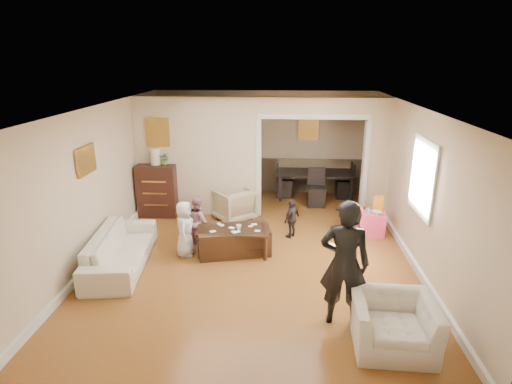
# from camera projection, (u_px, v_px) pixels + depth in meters

# --- Properties ---
(floor) EXTENTS (7.00, 7.00, 0.00)m
(floor) POSITION_uv_depth(u_px,v_px,m) (255.00, 249.00, 7.65)
(floor) COLOR #945726
(floor) RESTS_ON ground
(partition_left) EXTENTS (2.75, 0.18, 2.60)m
(partition_left) POSITION_uv_depth(u_px,v_px,m) (198.00, 157.00, 9.03)
(partition_left) COLOR beige
(partition_left) RESTS_ON ground
(partition_right) EXTENTS (0.55, 0.18, 2.60)m
(partition_right) POSITION_uv_depth(u_px,v_px,m) (377.00, 160.00, 8.80)
(partition_right) COLOR beige
(partition_right) RESTS_ON ground
(partition_header) EXTENTS (2.22, 0.18, 0.35)m
(partition_header) POSITION_uv_depth(u_px,v_px,m) (314.00, 106.00, 8.53)
(partition_header) COLOR beige
(partition_header) RESTS_ON partition_right
(window_pane) EXTENTS (0.03, 0.95, 1.10)m
(window_pane) POSITION_uv_depth(u_px,v_px,m) (423.00, 177.00, 6.62)
(window_pane) COLOR white
(window_pane) RESTS_ON ground
(framed_art_partition) EXTENTS (0.45, 0.03, 0.55)m
(framed_art_partition) POSITION_uv_depth(u_px,v_px,m) (158.00, 133.00, 8.82)
(framed_art_partition) COLOR brown
(framed_art_partition) RESTS_ON partition_left
(framed_art_sofa_wall) EXTENTS (0.03, 0.55, 0.40)m
(framed_art_sofa_wall) POSITION_uv_depth(u_px,v_px,m) (86.00, 160.00, 6.68)
(framed_art_sofa_wall) COLOR brown
(framed_art_alcove) EXTENTS (0.45, 0.03, 0.55)m
(framed_art_alcove) POSITION_uv_depth(u_px,v_px,m) (308.00, 128.00, 10.31)
(framed_art_alcove) COLOR brown
(sofa) EXTENTS (1.03, 2.16, 0.61)m
(sofa) POSITION_uv_depth(u_px,v_px,m) (121.00, 249.00, 6.97)
(sofa) COLOR silver
(sofa) RESTS_ON ground
(armchair_back) EXTENTS (1.06, 1.06, 0.70)m
(armchair_back) POSITION_uv_depth(u_px,v_px,m) (234.00, 205.00, 8.94)
(armchair_back) COLOR tan
(armchair_back) RESTS_ON ground
(armchair_front) EXTENTS (1.01, 0.90, 0.64)m
(armchair_front) POSITION_uv_depth(u_px,v_px,m) (394.00, 324.00, 4.99)
(armchair_front) COLOR silver
(armchair_front) RESTS_ON ground
(dresser) EXTENTS (0.85, 0.48, 1.16)m
(dresser) POSITION_uv_depth(u_px,v_px,m) (158.00, 190.00, 9.15)
(dresser) COLOR black
(dresser) RESTS_ON ground
(table_lamp) EXTENTS (0.22, 0.22, 0.36)m
(table_lamp) POSITION_uv_depth(u_px,v_px,m) (155.00, 156.00, 8.91)
(table_lamp) COLOR beige
(table_lamp) RESTS_ON dresser
(potted_plant) EXTENTS (0.25, 0.21, 0.27)m
(potted_plant) POSITION_uv_depth(u_px,v_px,m) (165.00, 158.00, 8.91)
(potted_plant) COLOR #507C37
(potted_plant) RESTS_ON dresser
(coffee_table) EXTENTS (1.38, 0.92, 0.48)m
(coffee_table) POSITION_uv_depth(u_px,v_px,m) (234.00, 240.00, 7.45)
(coffee_table) COLOR #392312
(coffee_table) RESTS_ON ground
(coffee_cup) EXTENTS (0.12, 0.12, 0.09)m
(coffee_cup) POSITION_uv_depth(u_px,v_px,m) (239.00, 227.00, 7.31)
(coffee_cup) COLOR silver
(coffee_cup) RESTS_ON coffee_table
(play_table) EXTENTS (0.53, 0.53, 0.47)m
(play_table) POSITION_uv_depth(u_px,v_px,m) (371.00, 222.00, 8.27)
(play_table) COLOR #FF4380
(play_table) RESTS_ON ground
(cereal_box) EXTENTS (0.21, 0.09, 0.30)m
(cereal_box) POSITION_uv_depth(u_px,v_px,m) (378.00, 203.00, 8.23)
(cereal_box) COLOR yellow
(cereal_box) RESTS_ON play_table
(cyan_cup) EXTENTS (0.08, 0.08, 0.08)m
(cyan_cup) POSITION_uv_depth(u_px,v_px,m) (368.00, 210.00, 8.14)
(cyan_cup) COLOR #28CBC3
(cyan_cup) RESTS_ON play_table
(toy_block) EXTENTS (0.09, 0.08, 0.05)m
(toy_block) POSITION_uv_depth(u_px,v_px,m) (365.00, 208.00, 8.31)
(toy_block) COLOR red
(toy_block) RESTS_ON play_table
(play_bowl) EXTENTS (0.22, 0.22, 0.05)m
(play_bowl) POSITION_uv_depth(u_px,v_px,m) (376.00, 213.00, 8.07)
(play_bowl) COLOR silver
(play_bowl) RESTS_ON play_table
(dining_table) EXTENTS (1.90, 1.06, 0.67)m
(dining_table) POSITION_uv_depth(u_px,v_px,m) (314.00, 184.00, 10.41)
(dining_table) COLOR black
(dining_table) RESTS_ON ground
(adult_person) EXTENTS (0.70, 0.52, 1.74)m
(adult_person) POSITION_uv_depth(u_px,v_px,m) (344.00, 264.00, 5.28)
(adult_person) COLOR black
(adult_person) RESTS_ON ground
(child_kneel_a) EXTENTS (0.35, 0.51, 1.01)m
(child_kneel_a) POSITION_uv_depth(u_px,v_px,m) (185.00, 229.00, 7.28)
(child_kneel_a) COLOR silver
(child_kneel_a) RESTS_ON ground
(child_kneel_b) EXTENTS (0.56, 0.58, 0.95)m
(child_kneel_b) POSITION_uv_depth(u_px,v_px,m) (198.00, 221.00, 7.70)
(child_kneel_b) COLOR #C67B86
(child_kneel_b) RESTS_ON ground
(child_toddler) EXTENTS (0.42, 0.47, 0.77)m
(child_toddler) POSITION_uv_depth(u_px,v_px,m) (292.00, 219.00, 8.05)
(child_toddler) COLOR black
(child_toddler) RESTS_ON ground
(craft_papers) EXTENTS (0.90, 0.49, 0.00)m
(craft_papers) POSITION_uv_depth(u_px,v_px,m) (235.00, 228.00, 7.38)
(craft_papers) COLOR white
(craft_papers) RESTS_ON coffee_table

